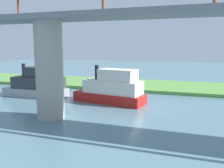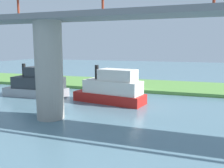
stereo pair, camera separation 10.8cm
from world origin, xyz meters
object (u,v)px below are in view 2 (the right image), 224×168
Objects in this scene: pontoon_yellow at (36,87)px; houseboat_blue at (111,89)px; person_on_bank at (120,82)px; mooring_post at (138,86)px; skiff_small at (37,85)px; bridge_pylon at (49,71)px; riverboat_paddlewheel at (124,91)px.

houseboat_blue is at bearing 163.28° from pontoon_yellow.
person_on_bank is at bearing -78.82° from houseboat_blue.
person_on_bank is 10.16m from houseboat_blue.
skiff_small is at bearing 33.69° from mooring_post.
bridge_pylon is 14.54m from riverboat_paddlewheel.
houseboat_blue is (-14.71, 4.42, 1.25)m from pontoon_yellow.
mooring_post is (-4.93, -17.00, -3.88)m from bridge_pylon.
pontoon_yellow is (11.25, -12.89, -4.27)m from bridge_pylon.
bridge_pylon is 17.63m from pontoon_yellow.
person_on_bank is 1.76× the size of mooring_post.
bridge_pylon reaches higher than houseboat_blue.
mooring_post is at bearing -106.18° from bridge_pylon.
skiff_small reaches higher than riverboat_paddlewheel.
houseboat_blue reaches higher than riverboat_paddlewheel.
pontoon_yellow is 0.80× the size of riverboat_paddlewheel.
pontoon_yellow is (16.17, 4.11, -0.39)m from mooring_post.
skiff_small is at bearing -0.37° from houseboat_blue.
pontoon_yellow is at bearing -51.19° from skiff_small.
person_on_bank is at bearing -156.51° from pontoon_yellow.
skiff_small reaches higher than mooring_post.
houseboat_blue is (1.47, 8.53, 0.86)m from mooring_post.
bridge_pylon reaches higher than riverboat_paddlewheel.
houseboat_blue reaches higher than pontoon_yellow.
houseboat_blue is 5.12m from riverboat_paddlewheel.
person_on_bank is 13.91m from pontoon_yellow.
bridge_pylon reaches higher than person_on_bank.
bridge_pylon is 1.03× the size of skiff_small.
bridge_pylon is at bearing 132.23° from skiff_small.
bridge_pylon is at bearing 73.82° from mooring_post.
mooring_post is at bearing 157.40° from person_on_bank.
person_on_bank is at bearing -133.10° from skiff_small.
mooring_post is at bearing -110.08° from riverboat_paddlewheel.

